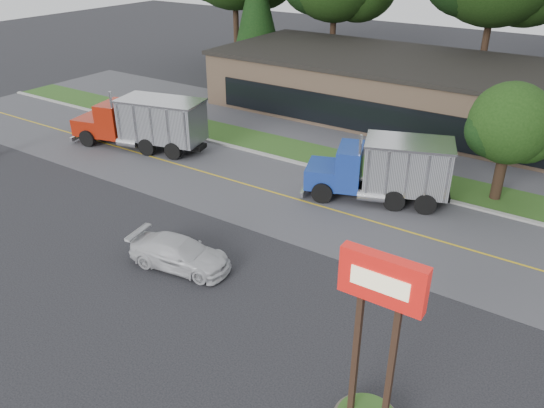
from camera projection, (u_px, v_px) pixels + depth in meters
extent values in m
plane|color=#343439|center=(160.00, 273.00, 22.21)|extent=(140.00, 140.00, 0.00)
cube|color=#5E5E64|center=(277.00, 194.00, 28.87)|extent=(60.00, 8.00, 0.02)
cube|color=gold|center=(277.00, 194.00, 28.87)|extent=(60.00, 0.12, 0.01)
cube|color=#9E9E99|center=(315.00, 168.00, 31.97)|extent=(60.00, 0.30, 0.12)
cube|color=#2D4F1B|center=(329.00, 159.00, 33.30)|extent=(60.00, 3.40, 0.03)
cube|color=#5E5E64|center=(363.00, 136.00, 37.00)|extent=(60.00, 7.00, 0.02)
cube|color=tan|center=(424.00, 92.00, 39.54)|extent=(32.00, 12.00, 4.00)
cube|color=#332116|center=(356.00, 356.00, 14.25)|extent=(0.16, 0.16, 5.00)
cube|color=#332116|center=(391.00, 371.00, 13.76)|extent=(0.16, 0.16, 5.00)
cube|color=red|center=(383.00, 279.00, 12.76)|extent=(2.20, 0.35, 1.30)
cube|color=beige|center=(379.00, 283.00, 12.62)|extent=(1.50, 0.04, 0.50)
cube|color=beige|center=(386.00, 275.00, 12.90)|extent=(1.50, 0.04, 0.50)
cylinder|color=#382619|center=(236.00, 37.00, 54.33)|extent=(0.56, 0.56, 5.97)
cylinder|color=#382619|center=(332.00, 48.00, 51.04)|extent=(0.56, 0.56, 5.34)
cylinder|color=#382619|center=(482.00, 61.00, 43.98)|extent=(0.56, 0.56, 6.14)
cylinder|color=#382619|center=(258.00, 71.00, 52.03)|extent=(0.44, 0.44, 1.00)
cone|color=black|center=(257.00, 8.00, 49.36)|extent=(5.04, 5.04, 10.30)
cylinder|color=#382619|center=(498.00, 179.00, 27.87)|extent=(0.56, 0.56, 2.26)
sphere|color=black|center=(511.00, 123.00, 26.46)|extent=(4.14, 4.14, 4.14)
sphere|color=black|center=(527.00, 133.00, 26.70)|extent=(3.10, 3.10, 3.10)
sphere|color=black|center=(494.00, 130.00, 26.67)|extent=(2.84, 2.84, 2.84)
cube|color=black|center=(144.00, 139.00, 34.77)|extent=(8.69, 2.96, 0.28)
cube|color=#A21E0B|center=(95.00, 125.00, 35.69)|extent=(2.55, 2.71, 1.10)
cube|color=#A21E0B|center=(115.00, 119.00, 34.88)|extent=(2.02, 2.68, 2.20)
cube|color=black|center=(106.00, 112.00, 34.91)|extent=(0.54, 2.06, 0.90)
cube|color=silver|center=(162.00, 121.00, 33.64)|extent=(5.63, 3.62, 2.50)
cube|color=silver|center=(160.00, 101.00, 33.04)|extent=(5.81, 3.80, 0.12)
cylinder|color=black|center=(109.00, 127.00, 36.84)|extent=(1.15, 0.59, 1.10)
cylinder|color=black|center=(88.00, 138.00, 34.92)|extent=(1.15, 0.59, 1.10)
cylinder|color=black|center=(178.00, 137.00, 35.14)|extent=(1.15, 0.59, 1.10)
cylinder|color=black|center=(160.00, 149.00, 33.23)|extent=(1.15, 0.59, 1.10)
cube|color=black|center=(380.00, 189.00, 28.05)|extent=(7.01, 3.32, 0.28)
cube|color=#1B3998|center=(323.00, 174.00, 28.46)|extent=(2.37, 2.73, 1.10)
cube|color=#1B3998|center=(350.00, 166.00, 27.89)|extent=(1.97, 2.67, 2.20)
cube|color=black|center=(340.00, 158.00, 27.82)|extent=(0.76, 2.00, 0.90)
cube|color=silver|center=(407.00, 166.00, 27.12)|extent=(4.83, 3.77, 2.50)
cube|color=silver|center=(410.00, 142.00, 26.52)|extent=(5.02, 3.97, 0.12)
cylinder|color=black|center=(329.00, 175.00, 29.67)|extent=(1.15, 0.70, 1.10)
cylinder|color=black|center=(322.00, 193.00, 27.69)|extent=(1.15, 0.70, 1.10)
cylinder|color=black|center=(410.00, 183.00, 28.71)|extent=(1.15, 0.70, 1.10)
cylinder|color=black|center=(410.00, 202.00, 26.73)|extent=(1.15, 0.70, 1.10)
imported|color=silver|center=(180.00, 253.00, 22.35)|extent=(4.71, 2.52, 1.30)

